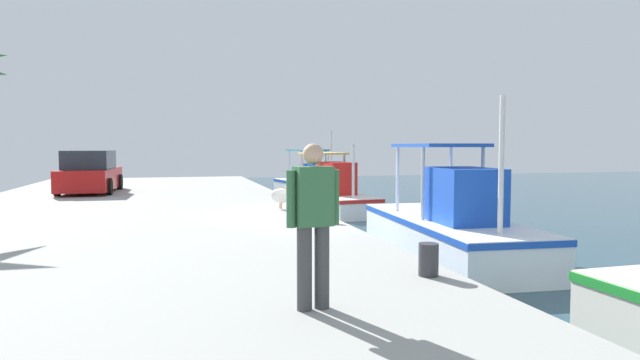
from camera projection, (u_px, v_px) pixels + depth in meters
quay_pier at (116, 240)px, 12.03m from camera, size 36.00×10.00×0.80m
fishing_boat_nearest at (312, 185)px, 26.62m from camera, size 6.53×2.79×3.25m
fishing_boat_second at (329, 195)px, 20.71m from camera, size 6.36×2.36×2.60m
fishing_boat_third at (449, 227)px, 12.06m from camera, size 6.32×2.53×3.46m
pelican at (282, 194)px, 14.71m from camera, size 0.45×0.97×0.82m
fisherman_standing at (313, 219)px, 5.59m from camera, size 0.29×0.59×1.76m
parked_car at (90, 173)px, 19.83m from camera, size 4.17×2.02×1.57m
mooring_bollard_nearest at (321, 210)px, 12.25m from camera, size 0.22×0.22×0.53m
mooring_bollard_second at (428, 260)px, 7.09m from camera, size 0.27×0.27×0.44m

